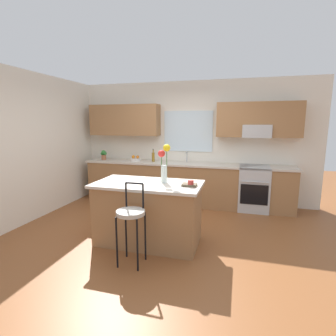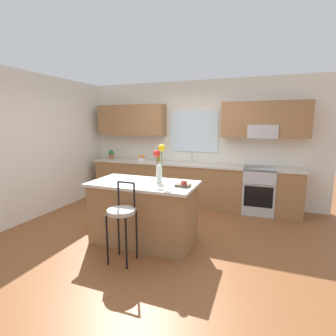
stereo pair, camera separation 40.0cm
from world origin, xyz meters
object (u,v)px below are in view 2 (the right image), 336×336
Objects in this scene: kitchen_island at (144,212)px; cookbook at (183,185)px; mug_ceramic at (184,184)px; flower_vase at (159,162)px; oven_range at (259,190)px; potted_plant_small at (111,154)px; fruit_bowl_oranges at (141,159)px; bar_stool_near at (122,215)px; bottle_olive_oil at (158,157)px.

cookbook reaches higher than kitchen_island.
kitchen_island is at bearing 174.96° from mug_ceramic.
flower_vase is at bearing 165.87° from cookbook.
oven_range is at bearing 64.17° from cookbook.
flower_vase is at bearing 162.48° from mug_ceramic.
oven_range is at bearing -0.41° from potted_plant_small.
fruit_bowl_oranges is at bearing 129.23° from mug_ceramic.
flower_vase is (0.23, 0.71, 0.59)m from bar_stool_near.
oven_range is 3.49m from potted_plant_small.
kitchen_island is 5.48× the size of bottle_olive_oil.
bar_stool_near reaches higher than oven_range.
flower_vase is 0.50m from cookbook.
potted_plant_small is (-2.47, 2.02, 0.11)m from cookbook.
potted_plant_small is at bearing -179.98° from fruit_bowl_oranges.
mug_ceramic is at bearing -114.91° from oven_range.
potted_plant_small is (-2.49, 2.06, 0.08)m from mug_ceramic.
cookbook is at bearing -115.83° from oven_range.
flower_vase is 2.83× the size of cookbook.
fruit_bowl_oranges is at bearing 129.29° from cookbook.
mug_ceramic reaches higher than kitchen_island.
bar_stool_near is at bearing -77.18° from bottle_olive_oil.
mug_ceramic is (0.65, -0.06, 0.50)m from kitchen_island.
potted_plant_small reaches higher than fruit_bowl_oranges.
kitchen_island is at bearing 90.00° from bar_stool_near.
potted_plant_small is (-1.85, 2.00, 0.58)m from kitchen_island.
oven_range is at bearing 58.60° from bar_stool_near.
fruit_bowl_oranges is at bearing 123.20° from flower_vase.
flower_vase reaches higher than kitchen_island.
bar_stool_near is 0.92m from mug_ceramic.
oven_range is at bearing -0.65° from bottle_olive_oil.
kitchen_island is 2.77× the size of flower_vase.
bar_stool_near is (-1.59, -2.60, 0.18)m from oven_range.
bottle_olive_oil is at bearing 102.82° from bar_stool_near.
flower_vase is 2.52× the size of potted_plant_small.
cookbook is 2.61m from fruit_bowl_oranges.
bar_stool_near is 3.24m from potted_plant_small.
bottle_olive_oil is (0.43, 0.00, 0.07)m from fruit_bowl_oranges.
mug_ceramic is at bearing -5.04° from kitchen_island.
bottle_olive_oil is at bearing 113.18° from flower_vase.
potted_plant_small reaches higher than mug_ceramic.
oven_range is 10.22× the size of mug_ceramic.
bar_stool_near is at bearing -68.55° from fruit_bowl_oranges.
mug_ceramic is (0.42, -0.13, -0.26)m from flower_vase.
mug_ceramic is 0.45× the size of cookbook.
potted_plant_small is (-1.85, 2.63, 0.41)m from bar_stool_near.
mug_ceramic is 0.40× the size of potted_plant_small.
kitchen_island is 2.78m from potted_plant_small.
potted_plant_small is (-0.82, -0.00, 0.08)m from fruit_bowl_oranges.
flower_vase is at bearing -42.84° from potted_plant_small.
mug_ceramic reaches higher than oven_range.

